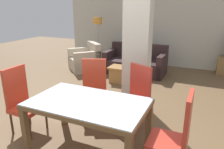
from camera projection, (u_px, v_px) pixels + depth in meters
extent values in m
plane|color=brown|center=(90.00, 148.00, 3.22)|extent=(18.00, 18.00, 0.00)
cube|color=beige|center=(165.00, 26.00, 7.25)|extent=(7.20, 0.06, 2.70)
cube|color=brown|center=(143.00, 18.00, 7.44)|extent=(0.44, 0.02, 0.36)
cube|color=#B26633|center=(143.00, 18.00, 7.43)|extent=(0.40, 0.01, 0.32)
cube|color=beige|center=(137.00, 43.00, 3.99)|extent=(0.48, 0.30, 2.70)
cube|color=brown|center=(69.00, 119.00, 2.61)|extent=(1.62, 0.06, 0.06)
cube|color=brown|center=(103.00, 93.00, 3.39)|extent=(1.62, 0.06, 0.06)
cube|color=brown|center=(43.00, 95.00, 3.31)|extent=(0.06, 0.85, 0.06)
cube|color=brown|center=(143.00, 115.00, 2.69)|extent=(0.06, 0.85, 0.06)
cube|color=silver|center=(88.00, 102.00, 2.99)|extent=(1.60, 0.95, 0.01)
cube|color=brown|center=(26.00, 131.00, 3.04)|extent=(0.08, 0.08, 0.69)
cube|color=brown|center=(63.00, 106.00, 3.79)|extent=(0.08, 0.08, 0.69)
cube|color=brown|center=(149.00, 125.00, 3.19)|extent=(0.08, 0.08, 0.69)
cube|color=#BF3828|center=(167.00, 143.00, 2.66)|extent=(0.46, 0.46, 0.07)
cube|color=#BF3828|center=(188.00, 120.00, 2.47)|extent=(0.05, 0.44, 0.64)
cylinder|color=#4A3220|center=(154.00, 146.00, 2.97)|extent=(0.04, 0.04, 0.38)
cube|color=#C64027|center=(94.00, 98.00, 3.95)|extent=(0.61, 0.61, 0.07)
cube|color=#C64027|center=(94.00, 76.00, 4.03)|extent=(0.42, 0.22, 0.64)
cylinder|color=#4A3220|center=(104.00, 114.00, 3.83)|extent=(0.04, 0.04, 0.38)
cylinder|color=#4A3220|center=(83.00, 114.00, 3.83)|extent=(0.04, 0.04, 0.38)
cylinder|color=#4A3220|center=(105.00, 104.00, 4.19)|extent=(0.04, 0.04, 0.38)
cylinder|color=#4A3220|center=(85.00, 104.00, 4.20)|extent=(0.04, 0.04, 0.38)
cube|color=red|center=(28.00, 108.00, 3.54)|extent=(0.46, 0.46, 0.07)
cube|color=red|center=(16.00, 86.00, 3.51)|extent=(0.05, 0.44, 0.64)
cylinder|color=#4A3220|center=(46.00, 118.00, 3.70)|extent=(0.04, 0.04, 0.38)
cylinder|color=#4A3220|center=(30.00, 129.00, 3.37)|extent=(0.04, 0.04, 0.38)
cylinder|color=#4A3220|center=(29.00, 113.00, 3.85)|extent=(0.04, 0.04, 0.38)
cylinder|color=#4A3220|center=(12.00, 124.00, 3.52)|extent=(0.04, 0.04, 0.38)
cube|color=red|center=(131.00, 106.00, 3.61)|extent=(0.61, 0.61, 0.07)
cube|color=red|center=(140.00, 83.00, 3.63)|extent=(0.42, 0.23, 0.64)
cylinder|color=#4A3220|center=(131.00, 127.00, 3.43)|extent=(0.04, 0.04, 0.38)
cylinder|color=#4A3220|center=(115.00, 118.00, 3.70)|extent=(0.04, 0.04, 0.38)
cylinder|color=#4A3220|center=(147.00, 119.00, 3.66)|extent=(0.04, 0.04, 0.38)
cylinder|color=#4A3220|center=(131.00, 111.00, 3.94)|extent=(0.04, 0.04, 0.38)
cube|color=#322123|center=(135.00, 66.00, 6.69)|extent=(1.80, 0.92, 0.42)
cube|color=#322123|center=(139.00, 50.00, 6.88)|extent=(1.80, 0.18, 0.44)
cube|color=#322123|center=(162.00, 66.00, 6.33)|extent=(0.16, 0.92, 0.66)
cube|color=#322123|center=(111.00, 60.00, 6.98)|extent=(0.16, 0.92, 0.66)
cube|color=beige|center=(84.00, 64.00, 7.06)|extent=(1.23, 1.22, 0.40)
cube|color=beige|center=(94.00, 50.00, 7.05)|extent=(0.78, 0.73, 0.47)
cube|color=beige|center=(88.00, 62.00, 6.69)|extent=(0.68, 0.73, 0.66)
cube|color=beige|center=(81.00, 57.00, 7.34)|extent=(0.68, 0.73, 0.66)
cube|color=#A36F3A|center=(124.00, 68.00, 5.82)|extent=(0.79, 0.47, 0.04)
cube|color=#A36F3A|center=(124.00, 76.00, 5.88)|extent=(0.71, 0.39, 0.39)
cylinder|color=#4C2D14|center=(132.00, 64.00, 5.80)|extent=(0.06, 0.06, 0.19)
cylinder|color=#4C2D14|center=(132.00, 59.00, 5.76)|extent=(0.03, 0.03, 0.07)
cylinder|color=#B7B7BC|center=(132.00, 58.00, 5.75)|extent=(0.03, 0.03, 0.01)
cylinder|color=#B7B7BC|center=(98.00, 62.00, 7.98)|extent=(0.28, 0.28, 0.02)
cylinder|color=#B7B7BC|center=(98.00, 43.00, 7.77)|extent=(0.04, 0.04, 1.36)
cylinder|color=#F29E38|center=(98.00, 21.00, 7.53)|extent=(0.31, 0.31, 0.22)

